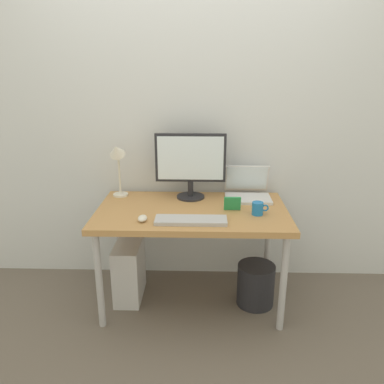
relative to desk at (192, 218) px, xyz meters
name	(u,v)px	position (x,y,z in m)	size (l,w,h in m)	color
ground_plane	(192,299)	(0.00, 0.00, -0.64)	(6.00, 6.00, 0.00)	#665B51
back_wall	(194,111)	(0.00, 0.42, 0.66)	(4.40, 0.04, 2.60)	silver
desk	(192,218)	(0.00, 0.00, 0.00)	(1.27, 0.73, 0.70)	#B7844C
monitor	(191,162)	(-0.02, 0.23, 0.33)	(0.50, 0.20, 0.47)	#232328
laptop	(247,190)	(0.39, 0.25, 0.12)	(0.32, 0.29, 0.22)	silver
desk_lamp	(117,158)	(-0.53, 0.23, 0.35)	(0.11, 0.16, 0.41)	silver
keyboard	(191,220)	(0.00, -0.22, 0.07)	(0.44, 0.14, 0.02)	#B2B2B7
mouse	(142,218)	(-0.30, -0.21, 0.08)	(0.06, 0.09, 0.03)	silver
coffee_mug	(258,208)	(0.42, -0.09, 0.10)	(0.11, 0.07, 0.08)	#1E72BF
photo_frame	(232,203)	(0.27, -0.01, 0.11)	(0.11, 0.02, 0.09)	#268C4C
computer_tower	(129,270)	(-0.45, 0.04, -0.43)	(0.18, 0.36, 0.42)	silver
wastebasket	(256,285)	(0.45, -0.03, -0.49)	(0.26, 0.26, 0.30)	#232328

